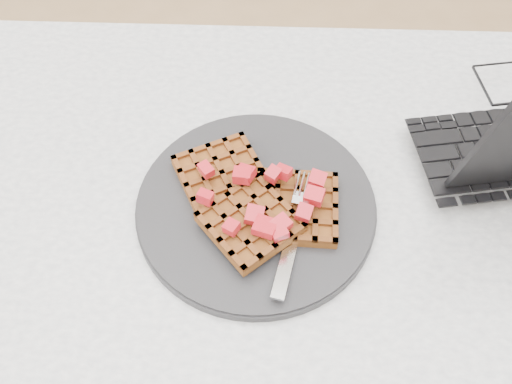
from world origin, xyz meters
TOP-DOWN VIEW (x-y plane):
  - table at (0.00, 0.00)m, footprint 1.20×0.80m
  - plate at (-0.06, 0.04)m, footprint 0.31×0.31m
  - waffles at (-0.06, 0.03)m, footprint 0.22×0.21m
  - strawberry_pile at (-0.06, 0.04)m, footprint 0.15×0.15m
  - fork at (-0.01, -0.00)m, footprint 0.06×0.18m

SIDE VIEW (x-z plane):
  - table at x=0.00m, z-range 0.26..1.01m
  - plate at x=-0.06m, z-range 0.75..0.77m
  - fork at x=-0.01m, z-range 0.77..0.78m
  - waffles at x=-0.06m, z-range 0.76..0.79m
  - strawberry_pile at x=-0.06m, z-range 0.79..0.82m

